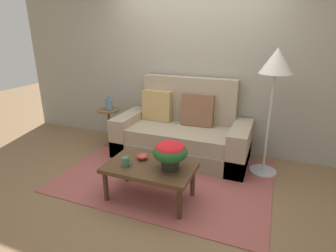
{
  "coord_description": "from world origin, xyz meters",
  "views": [
    {
      "loc": [
        1.2,
        -2.84,
        1.81
      ],
      "look_at": [
        0.01,
        0.14,
        0.69
      ],
      "focal_mm": 28.97,
      "sensor_mm": 36.0,
      "label": 1
    }
  ],
  "objects": [
    {
      "name": "wall_back",
      "position": [
        0.0,
        1.26,
        1.31
      ],
      "size": [
        6.4,
        0.12,
        2.63
      ],
      "primitive_type": "cube",
      "color": "gray",
      "rests_on": "ground"
    },
    {
      "name": "potted_plant",
      "position": [
        0.25,
        -0.4,
        0.6
      ],
      "size": [
        0.38,
        0.38,
        0.3
      ],
      "color": "black",
      "rests_on": "coffee_table"
    },
    {
      "name": "couch",
      "position": [
        -0.02,
        0.79,
        0.34
      ],
      "size": [
        1.97,
        0.88,
        1.16
      ],
      "color": "gray",
      "rests_on": "ground"
    },
    {
      "name": "area_rug",
      "position": [
        0.0,
        0.11,
        0.01
      ],
      "size": [
        2.65,
        1.9,
        0.01
      ],
      "primitive_type": "cube",
      "color": "#994C47",
      "rests_on": "ground"
    },
    {
      "name": "coffee_table",
      "position": [
        0.02,
        -0.44,
        0.36
      ],
      "size": [
        0.99,
        0.57,
        0.41
      ],
      "color": "#442D1B",
      "rests_on": "ground"
    },
    {
      "name": "side_table",
      "position": [
        -1.27,
        0.73,
        0.42
      ],
      "size": [
        0.36,
        0.36,
        0.62
      ],
      "color": "brown",
      "rests_on": "ground"
    },
    {
      "name": "snack_bowl",
      "position": [
        -0.13,
        -0.31,
        0.45
      ],
      "size": [
        0.13,
        0.13,
        0.07
      ],
      "color": "#B2382D",
      "rests_on": "coffee_table"
    },
    {
      "name": "ground_plane",
      "position": [
        0.0,
        0.0,
        0.0
      ],
      "size": [
        14.0,
        14.0,
        0.0
      ],
      "primitive_type": "plane",
      "color": "brown"
    },
    {
      "name": "floor_lamp",
      "position": [
        1.18,
        0.68,
        1.36
      ],
      "size": [
        0.39,
        0.39,
        1.64
      ],
      "color": "#B2B2B7",
      "rests_on": "ground"
    },
    {
      "name": "coffee_mug",
      "position": [
        -0.22,
        -0.53,
        0.46
      ],
      "size": [
        0.13,
        0.08,
        0.1
      ],
      "color": "#3D664C",
      "rests_on": "coffee_table"
    },
    {
      "name": "table_vase",
      "position": [
        -1.26,
        0.74,
        0.71
      ],
      "size": [
        0.12,
        0.12,
        0.22
      ],
      "color": "slate",
      "rests_on": "side_table"
    }
  ]
}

